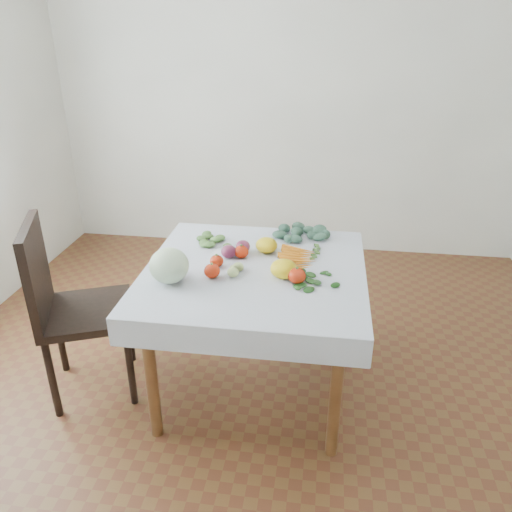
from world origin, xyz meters
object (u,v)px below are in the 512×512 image
at_px(table, 255,286).
at_px(carrot_bunch, 297,259).
at_px(heirloom_back, 267,245).
at_px(cabbage, 169,266).
at_px(chair, 65,300).

distance_m(table, carrot_bunch, 0.26).
relative_size(heirloom_back, carrot_bunch, 0.35).
height_order(table, cabbage, cabbage).
xyz_separation_m(heirloom_back, carrot_bunch, (0.17, -0.09, -0.03)).
xyz_separation_m(table, chair, (-0.98, -0.17, -0.07)).
bearing_deg(chair, heirloom_back, 20.09).
bearing_deg(chair, cabbage, -3.02).
bearing_deg(heirloom_back, cabbage, -136.42).
distance_m(chair, carrot_bunch, 1.24).
relative_size(table, heirloom_back, 8.34).
bearing_deg(heirloom_back, table, -99.73).
bearing_deg(cabbage, carrot_bunch, 27.70).
relative_size(table, cabbage, 5.23).
bearing_deg(cabbage, table, 27.00).
height_order(cabbage, heirloom_back, cabbage).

